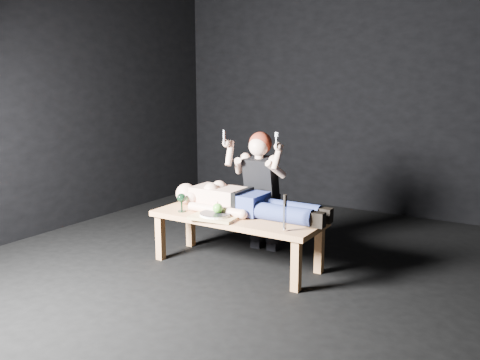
{
  "coord_description": "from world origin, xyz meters",
  "views": [
    {
      "loc": [
        1.94,
        -3.47,
        1.57
      ],
      "look_at": [
        -0.26,
        0.08,
        0.75
      ],
      "focal_mm": 37.52,
      "sensor_mm": 36.0,
      "label": 1
    }
  ],
  "objects_px": {
    "goblet": "(182,203)",
    "serving_tray": "(215,217)",
    "lying_man": "(247,200)",
    "kneeling_woman": "(264,190)",
    "carving_knife": "(285,213)",
    "table": "(237,241)"
  },
  "relations": [
    {
      "from": "table",
      "to": "serving_tray",
      "type": "height_order",
      "value": "serving_tray"
    },
    {
      "from": "table",
      "to": "kneeling_woman",
      "type": "height_order",
      "value": "kneeling_woman"
    },
    {
      "from": "serving_tray",
      "to": "carving_knife",
      "type": "xyz_separation_m",
      "value": [
        0.66,
        -0.03,
        0.13
      ]
    },
    {
      "from": "kneeling_woman",
      "to": "serving_tray",
      "type": "height_order",
      "value": "kneeling_woman"
    },
    {
      "from": "goblet",
      "to": "kneeling_woman",
      "type": "bearing_deg",
      "value": 54.03
    },
    {
      "from": "lying_man",
      "to": "carving_knife",
      "type": "bearing_deg",
      "value": -30.03
    },
    {
      "from": "carving_knife",
      "to": "goblet",
      "type": "bearing_deg",
      "value": 177.31
    },
    {
      "from": "lying_man",
      "to": "kneeling_woman",
      "type": "xyz_separation_m",
      "value": [
        -0.05,
        0.4,
        0.01
      ]
    },
    {
      "from": "goblet",
      "to": "carving_knife",
      "type": "relative_size",
      "value": 0.57
    },
    {
      "from": "serving_tray",
      "to": "carving_knife",
      "type": "relative_size",
      "value": 1.37
    },
    {
      "from": "table",
      "to": "serving_tray",
      "type": "bearing_deg",
      "value": -122.99
    },
    {
      "from": "lying_man",
      "to": "serving_tray",
      "type": "height_order",
      "value": "lying_man"
    },
    {
      "from": "table",
      "to": "lying_man",
      "type": "distance_m",
      "value": 0.36
    },
    {
      "from": "serving_tray",
      "to": "goblet",
      "type": "relative_size",
      "value": 2.38
    },
    {
      "from": "serving_tray",
      "to": "lying_man",
      "type": "bearing_deg",
      "value": 60.69
    },
    {
      "from": "goblet",
      "to": "carving_knife",
      "type": "distance_m",
      "value": 1.03
    },
    {
      "from": "table",
      "to": "carving_knife",
      "type": "bearing_deg",
      "value": -19.36
    },
    {
      "from": "serving_tray",
      "to": "table",
      "type": "bearing_deg",
      "value": 57.09
    },
    {
      "from": "lying_man",
      "to": "serving_tray",
      "type": "relative_size",
      "value": 3.56
    },
    {
      "from": "lying_man",
      "to": "goblet",
      "type": "distance_m",
      "value": 0.58
    },
    {
      "from": "goblet",
      "to": "serving_tray",
      "type": "bearing_deg",
      "value": -3.27
    },
    {
      "from": "lying_man",
      "to": "kneeling_woman",
      "type": "bearing_deg",
      "value": 97.71
    }
  ]
}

